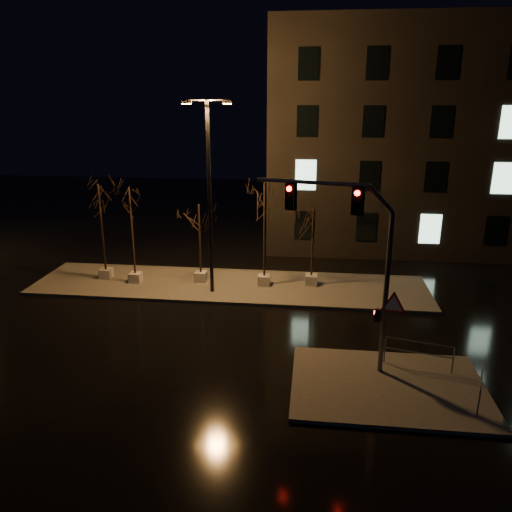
# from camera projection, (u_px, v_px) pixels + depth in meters

# --- Properties ---
(ground) EXTENTS (90.00, 90.00, 0.00)m
(ground) POSITION_uv_depth(u_px,v_px,m) (207.00, 334.00, 22.40)
(ground) COLOR black
(ground) RESTS_ON ground
(median) EXTENTS (22.00, 5.00, 0.15)m
(median) POSITION_uv_depth(u_px,v_px,m) (229.00, 286.00, 28.07)
(median) COLOR #4C4A44
(median) RESTS_ON ground
(sidewalk_corner) EXTENTS (7.00, 5.00, 0.15)m
(sidewalk_corner) POSITION_uv_depth(u_px,v_px,m) (388.00, 386.00, 18.23)
(sidewalk_corner) COLOR #4C4A44
(sidewalk_corner) RESTS_ON ground
(building) EXTENTS (25.00, 12.00, 15.00)m
(building) POSITION_uv_depth(u_px,v_px,m) (449.00, 137.00, 35.64)
(building) COLOR black
(building) RESTS_ON ground
(tree_0) EXTENTS (1.80, 1.80, 5.64)m
(tree_0) POSITION_uv_depth(u_px,v_px,m) (100.00, 206.00, 27.77)
(tree_0) COLOR #ADAAA1
(tree_0) RESTS_ON median
(tree_1) EXTENTS (1.80, 1.80, 5.53)m
(tree_1) POSITION_uv_depth(u_px,v_px,m) (130.00, 210.00, 27.15)
(tree_1) COLOR #ADAAA1
(tree_1) RESTS_ON median
(tree_2) EXTENTS (1.80, 1.80, 4.58)m
(tree_2) POSITION_uv_depth(u_px,v_px,m) (199.00, 222.00, 27.53)
(tree_2) COLOR #ADAAA1
(tree_2) RESTS_ON median
(tree_3) EXTENTS (1.80, 1.80, 5.91)m
(tree_3) POSITION_uv_depth(u_px,v_px,m) (265.00, 206.00, 26.66)
(tree_3) COLOR #ADAAA1
(tree_3) RESTS_ON median
(tree_4) EXTENTS (1.80, 1.80, 4.40)m
(tree_4) POSITION_uv_depth(u_px,v_px,m) (313.00, 227.00, 27.05)
(tree_4) COLOR #ADAAA1
(tree_4) RESTS_ON median
(traffic_signal_mast) EXTENTS (5.70, 1.53, 7.15)m
(traffic_signal_mast) POSITION_uv_depth(u_px,v_px,m) (356.00, 251.00, 18.12)
(traffic_signal_mast) COLOR #53565B
(traffic_signal_mast) RESTS_ON sidewalk_corner
(streetlight_main) EXTENTS (2.50, 0.60, 9.98)m
(streetlight_main) POSITION_uv_depth(u_px,v_px,m) (209.00, 186.00, 25.33)
(streetlight_main) COLOR black
(streetlight_main) RESTS_ON median
(guard_rail_a) EXTENTS (2.50, 0.64, 1.11)m
(guard_rail_a) POSITION_uv_depth(u_px,v_px,m) (419.00, 351.00, 19.15)
(guard_rail_a) COLOR #53565B
(guard_rail_a) RESTS_ON sidewalk_corner
(guard_rail_b) EXTENTS (0.73, 1.98, 0.99)m
(guard_rail_b) POSITION_uv_depth(u_px,v_px,m) (481.00, 383.00, 17.12)
(guard_rail_b) COLOR #53565B
(guard_rail_b) RESTS_ON sidewalk_corner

